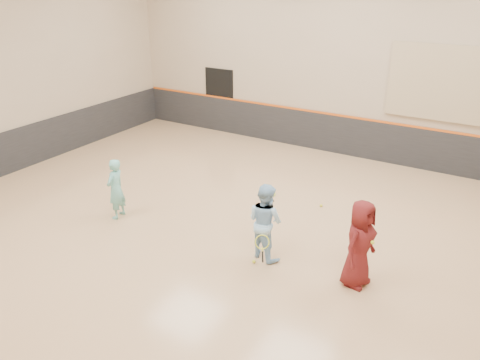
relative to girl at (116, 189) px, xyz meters
The scene contains 14 objects.
room 3.06m from the girl, 11.73° to the left, with size 15.04×12.04×6.22m.
wainscot_back 7.24m from the girl, 65.58° to the left, with size 14.90×0.04×1.20m, color #232326.
wainscot_left 4.52m from the girl, behind, with size 0.04×11.90×1.20m, color #232326.
accent_stripe 7.25m from the girl, 65.54° to the left, with size 14.90×0.03×0.06m, color #D85914.
acoustic_panel 8.94m from the girl, 48.60° to the left, with size 3.20×0.08×2.00m, color tan.
doorway 6.78m from the girl, 102.86° to the left, with size 1.10×0.05×2.20m, color black.
girl is the anchor object (origin of this frame).
instructor 3.68m from the girl, ahead, with size 0.76×0.59×1.57m, color #9CCDF1.
young_man 5.52m from the girl, ahead, with size 0.81×0.53×1.65m, color #5A1516.
held_racket 3.83m from the girl, ahead, with size 0.32×0.32×0.56m, color #C9D72F, non-canonical shape.
spare_racket 3.82m from the girl, 49.10° to the left, with size 0.69×0.69×0.04m, color #93BF29, non-canonical shape.
ball_under_racket 3.68m from the girl, ahead, with size 0.07×0.07×0.07m, color #C8D531.
ball_in_hand 5.77m from the girl, ahead, with size 0.07×0.07×0.07m, color yellow.
ball_beside_spare 4.85m from the girl, 36.86° to the left, with size 0.07×0.07×0.07m, color yellow.
Camera 1 is at (4.33, -7.39, 5.19)m, focal length 35.00 mm.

